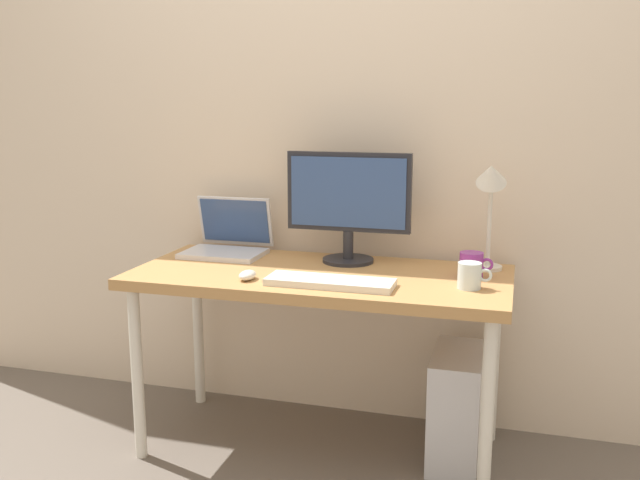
{
  "coord_description": "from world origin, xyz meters",
  "views": [
    {
      "loc": [
        0.69,
        -2.4,
        1.33
      ],
      "look_at": [
        0.0,
        0.0,
        0.82
      ],
      "focal_mm": 39.11,
      "sensor_mm": 36.0,
      "label": 1
    }
  ],
  "objects_px": {
    "desk": "(320,289)",
    "keyboard": "(330,282)",
    "laptop": "(229,240)",
    "mouse": "(248,275)",
    "monitor": "(348,201)",
    "desk_lamp": "(491,191)",
    "coffee_mug": "(472,265)",
    "glass_cup": "(470,276)",
    "computer_tower": "(456,407)"
  },
  "relations": [
    {
      "from": "desk",
      "to": "keyboard",
      "type": "height_order",
      "value": "keyboard"
    },
    {
      "from": "laptop",
      "to": "mouse",
      "type": "distance_m",
      "value": 0.45
    },
    {
      "from": "monitor",
      "to": "mouse",
      "type": "xyz_separation_m",
      "value": [
        -0.27,
        -0.37,
        -0.23
      ]
    },
    {
      "from": "laptop",
      "to": "desk_lamp",
      "type": "bearing_deg",
      "value": -0.94
    },
    {
      "from": "desk",
      "to": "coffee_mug",
      "type": "xyz_separation_m",
      "value": [
        0.54,
        0.08,
        0.11
      ]
    },
    {
      "from": "coffee_mug",
      "to": "glass_cup",
      "type": "bearing_deg",
      "value": -87.89
    },
    {
      "from": "mouse",
      "to": "monitor",
      "type": "bearing_deg",
      "value": 53.08
    },
    {
      "from": "glass_cup",
      "to": "computer_tower",
      "type": "height_order",
      "value": "glass_cup"
    },
    {
      "from": "laptop",
      "to": "mouse",
      "type": "relative_size",
      "value": 3.56
    },
    {
      "from": "glass_cup",
      "to": "desk",
      "type": "bearing_deg",
      "value": 171.59
    },
    {
      "from": "desk_lamp",
      "to": "coffee_mug",
      "type": "xyz_separation_m",
      "value": [
        -0.05,
        -0.1,
        -0.25
      ]
    },
    {
      "from": "desk",
      "to": "computer_tower",
      "type": "height_order",
      "value": "desk"
    },
    {
      "from": "monitor",
      "to": "coffee_mug",
      "type": "relative_size",
      "value": 4.05
    },
    {
      "from": "desk_lamp",
      "to": "keyboard",
      "type": "xyz_separation_m",
      "value": [
        -0.5,
        -0.36,
        -0.29
      ]
    },
    {
      "from": "monitor",
      "to": "glass_cup",
      "type": "distance_m",
      "value": 0.59
    },
    {
      "from": "laptop",
      "to": "glass_cup",
      "type": "relative_size",
      "value": 2.79
    },
    {
      "from": "desk_lamp",
      "to": "coffee_mug",
      "type": "distance_m",
      "value": 0.28
    },
    {
      "from": "desk",
      "to": "monitor",
      "type": "bearing_deg",
      "value": 71.55
    },
    {
      "from": "coffee_mug",
      "to": "desk_lamp",
      "type": "bearing_deg",
      "value": 64.86
    },
    {
      "from": "keyboard",
      "to": "glass_cup",
      "type": "height_order",
      "value": "glass_cup"
    },
    {
      "from": "keyboard",
      "to": "glass_cup",
      "type": "bearing_deg",
      "value": 11.51
    },
    {
      "from": "desk",
      "to": "glass_cup",
      "type": "bearing_deg",
      "value": -8.41
    },
    {
      "from": "laptop",
      "to": "monitor",
      "type": "bearing_deg",
      "value": -1.96
    },
    {
      "from": "desk",
      "to": "desk_lamp",
      "type": "xyz_separation_m",
      "value": [
        0.59,
        0.18,
        0.36
      ]
    },
    {
      "from": "keyboard",
      "to": "coffee_mug",
      "type": "xyz_separation_m",
      "value": [
        0.46,
        0.25,
        0.03
      ]
    },
    {
      "from": "keyboard",
      "to": "mouse",
      "type": "relative_size",
      "value": 4.89
    },
    {
      "from": "monitor",
      "to": "glass_cup",
      "type": "relative_size",
      "value": 4.24
    },
    {
      "from": "monitor",
      "to": "computer_tower",
      "type": "height_order",
      "value": "monitor"
    },
    {
      "from": "desk",
      "to": "keyboard",
      "type": "bearing_deg",
      "value": -63.73
    },
    {
      "from": "desk",
      "to": "desk_lamp",
      "type": "bearing_deg",
      "value": 17.23
    },
    {
      "from": "keyboard",
      "to": "computer_tower",
      "type": "distance_m",
      "value": 0.7
    },
    {
      "from": "desk",
      "to": "coffee_mug",
      "type": "distance_m",
      "value": 0.56
    },
    {
      "from": "laptop",
      "to": "glass_cup",
      "type": "bearing_deg",
      "value": -15.73
    },
    {
      "from": "desk",
      "to": "glass_cup",
      "type": "relative_size",
      "value": 12.07
    },
    {
      "from": "desk",
      "to": "computer_tower",
      "type": "relative_size",
      "value": 3.29
    },
    {
      "from": "desk",
      "to": "computer_tower",
      "type": "xyz_separation_m",
      "value": [
        0.51,
        0.05,
        -0.43
      ]
    },
    {
      "from": "desk",
      "to": "mouse",
      "type": "distance_m",
      "value": 0.29
    },
    {
      "from": "desk_lamp",
      "to": "glass_cup",
      "type": "relative_size",
      "value": 3.71
    },
    {
      "from": "desk",
      "to": "laptop",
      "type": "height_order",
      "value": "laptop"
    },
    {
      "from": "computer_tower",
      "to": "laptop",
      "type": "bearing_deg",
      "value": 171.39
    },
    {
      "from": "desk_lamp",
      "to": "glass_cup",
      "type": "distance_m",
      "value": 0.37
    },
    {
      "from": "desk",
      "to": "desk_lamp",
      "type": "relative_size",
      "value": 3.25
    },
    {
      "from": "monitor",
      "to": "laptop",
      "type": "bearing_deg",
      "value": 178.04
    },
    {
      "from": "laptop",
      "to": "desk_lamp",
      "type": "distance_m",
      "value": 1.07
    },
    {
      "from": "desk",
      "to": "coffee_mug",
      "type": "bearing_deg",
      "value": 8.31
    },
    {
      "from": "coffee_mug",
      "to": "monitor",
      "type": "bearing_deg",
      "value": 167.84
    },
    {
      "from": "desk_lamp",
      "to": "glass_cup",
      "type": "xyz_separation_m",
      "value": [
        -0.04,
        -0.26,
        -0.25
      ]
    },
    {
      "from": "monitor",
      "to": "desk_lamp",
      "type": "height_order",
      "value": "monitor"
    },
    {
      "from": "monitor",
      "to": "laptop",
      "type": "relative_size",
      "value": 1.52
    },
    {
      "from": "desk_lamp",
      "to": "monitor",
      "type": "bearing_deg",
      "value": -179.95
    }
  ]
}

